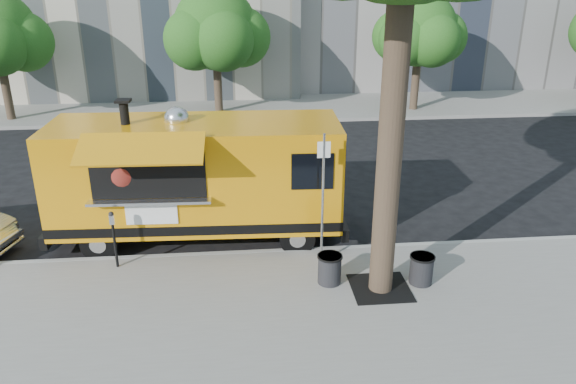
% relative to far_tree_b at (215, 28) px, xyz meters
% --- Properties ---
extents(ground, '(120.00, 120.00, 0.00)m').
position_rel_far_tree_b_xyz_m(ground, '(1.00, -12.70, -3.83)').
color(ground, black).
rests_on(ground, ground).
extents(sidewalk, '(60.00, 6.00, 0.15)m').
position_rel_far_tree_b_xyz_m(sidewalk, '(1.00, -16.70, -3.76)').
color(sidewalk, gray).
rests_on(sidewalk, ground).
extents(curb, '(60.00, 0.14, 0.16)m').
position_rel_far_tree_b_xyz_m(curb, '(1.00, -13.63, -3.76)').
color(curb, '#999993').
rests_on(curb, ground).
extents(far_sidewalk, '(60.00, 5.00, 0.15)m').
position_rel_far_tree_b_xyz_m(far_sidewalk, '(1.00, 0.80, -3.76)').
color(far_sidewalk, gray).
rests_on(far_sidewalk, ground).
extents(tree_well, '(1.20, 1.20, 0.02)m').
position_rel_far_tree_b_xyz_m(tree_well, '(3.60, -15.50, -3.68)').
color(tree_well, black).
rests_on(tree_well, sidewalk).
extents(far_tree_b, '(3.60, 3.60, 5.50)m').
position_rel_far_tree_b_xyz_m(far_tree_b, '(0.00, 0.00, 0.00)').
color(far_tree_b, '#33261C').
rests_on(far_tree_b, far_sidewalk).
extents(far_tree_c, '(3.24, 3.24, 5.21)m').
position_rel_far_tree_b_xyz_m(far_tree_c, '(9.00, -0.30, -0.12)').
color(far_tree_c, '#33261C').
rests_on(far_tree_c, far_sidewalk).
extents(sign_post, '(0.28, 0.06, 3.00)m').
position_rel_far_tree_b_xyz_m(sign_post, '(2.55, -14.25, -1.98)').
color(sign_post, silver).
rests_on(sign_post, sidewalk).
extents(parking_meter, '(0.11, 0.11, 1.33)m').
position_rel_far_tree_b_xyz_m(parking_meter, '(-2.00, -14.05, -2.85)').
color(parking_meter, black).
rests_on(parking_meter, sidewalk).
extents(food_truck, '(7.21, 3.42, 3.53)m').
position_rel_far_tree_b_xyz_m(food_truck, '(-0.27, -12.53, -2.18)').
color(food_truck, orange).
rests_on(food_truck, ground).
extents(trash_bin_left, '(0.53, 0.53, 0.64)m').
position_rel_far_tree_b_xyz_m(trash_bin_left, '(2.58, -15.16, -3.34)').
color(trash_bin_left, black).
rests_on(trash_bin_left, sidewalk).
extents(trash_bin_right, '(0.53, 0.53, 0.63)m').
position_rel_far_tree_b_xyz_m(trash_bin_right, '(4.50, -15.36, -3.35)').
color(trash_bin_right, black).
rests_on(trash_bin_right, sidewalk).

